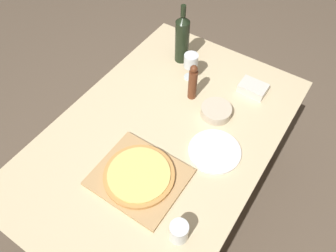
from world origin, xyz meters
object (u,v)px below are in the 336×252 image
at_px(pizza, 139,175).
at_px(small_bowl, 216,111).
at_px(wine_bottle, 182,38).
at_px(pepper_mill, 193,83).
at_px(wine_glass, 191,62).

distance_m(pizza, small_bowl, 0.52).
distance_m(pizza, wine_bottle, 0.83).
xyz_separation_m(pizza, pepper_mill, (-0.06, 0.55, 0.07)).
height_order(pepper_mill, wine_glass, pepper_mill).
xyz_separation_m(pizza, wine_glass, (-0.15, 0.67, 0.09)).
height_order(pizza, wine_glass, wine_glass).
xyz_separation_m(wine_bottle, wine_glass, (0.12, -0.10, -0.04)).
relative_size(wine_bottle, pepper_mill, 1.63).
height_order(pizza, small_bowl, small_bowl).
relative_size(wine_bottle, wine_glass, 2.22).
xyz_separation_m(pepper_mill, wine_glass, (-0.08, 0.12, 0.01)).
bearing_deg(small_bowl, pizza, -101.69).
bearing_deg(pepper_mill, wine_bottle, 132.64).
relative_size(wine_glass, small_bowl, 1.02).
relative_size(pepper_mill, small_bowl, 1.39).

